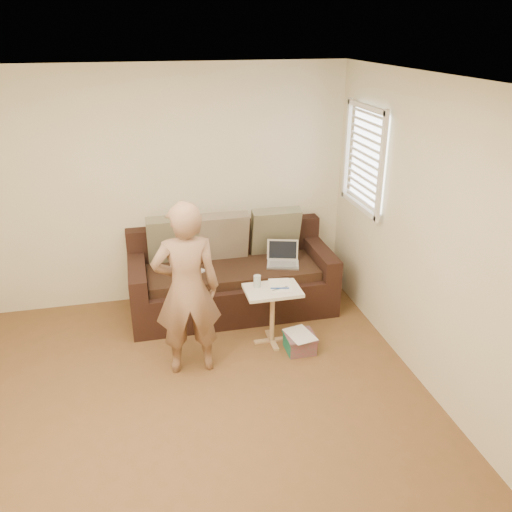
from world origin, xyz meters
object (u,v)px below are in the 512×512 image
object	(u,v)px
drinking_glass	(257,281)
striped_box	(300,342)
laptop_silver	(283,265)
person	(187,290)
side_table	(272,316)
sofa	(232,274)
laptop_white	(189,273)

from	to	relation	value
drinking_glass	striped_box	bearing A→B (deg)	-39.90
laptop_silver	person	bearing A→B (deg)	-124.75
side_table	person	bearing A→B (deg)	-163.01
sofa	drinking_glass	xyz separation A→B (m)	(0.12, -0.69, 0.23)
drinking_glass	striped_box	world-z (taller)	drinking_glass
sofa	drinking_glass	world-z (taller)	sofa
sofa	striped_box	world-z (taller)	sofa
laptop_white	side_table	xyz separation A→B (m)	(0.74, -0.69, -0.22)
side_table	drinking_glass	size ratio (longest dim) A/B	4.93
person	striped_box	xyz separation A→B (m)	(1.07, 0.04, -0.72)
laptop_white	person	bearing A→B (deg)	-133.55
laptop_white	sofa	bearing A→B (deg)	-27.96
side_table	striped_box	distance (m)	0.38
laptop_silver	striped_box	bearing A→B (deg)	-77.93
sofa	striped_box	size ratio (longest dim) A/B	7.62
laptop_silver	laptop_white	xyz separation A→B (m)	(-1.03, 0.04, 0.00)
laptop_white	striped_box	bearing A→B (deg)	-80.49
sofa	person	bearing A→B (deg)	-119.94
person	side_table	world-z (taller)	person
sofa	laptop_white	xyz separation A→B (m)	(-0.48, -0.08, 0.10)
laptop_white	striped_box	distance (m)	1.39
laptop_white	person	world-z (taller)	person
sofa	laptop_white	world-z (taller)	sofa
person	drinking_glass	xyz separation A→B (m)	(0.71, 0.34, -0.16)
sofa	striped_box	xyz separation A→B (m)	(0.48, -0.99, -0.33)
laptop_silver	person	world-z (taller)	person
laptop_white	drinking_glass	xyz separation A→B (m)	(0.60, -0.61, 0.13)
laptop_white	side_table	bearing A→B (deg)	-80.04
sofa	laptop_silver	size ratio (longest dim) A/B	6.39
drinking_glass	sofa	bearing A→B (deg)	100.00
drinking_glass	side_table	bearing A→B (deg)	-29.50
laptop_white	drinking_glass	distance (m)	0.87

